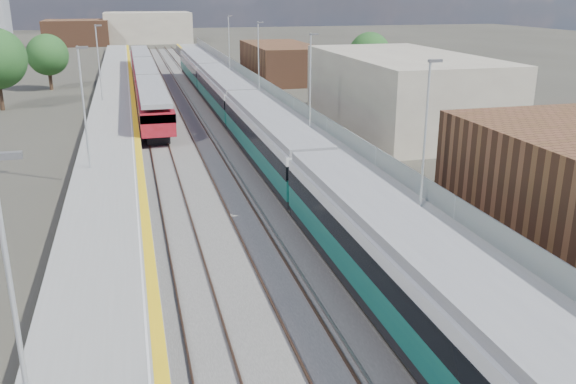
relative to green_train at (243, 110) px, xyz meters
name	(u,v)px	position (x,y,z in m)	size (l,w,h in m)	color
ground	(216,124)	(-1.50, 5.78, -2.30)	(320.00, 320.00, 0.00)	#47443A
ballast_bed	(188,120)	(-3.75, 8.28, -2.27)	(10.50, 155.00, 0.06)	#565451
tracks	(193,116)	(-3.15, 9.96, -2.19)	(8.96, 160.00, 0.17)	#4C3323
platform_right	(266,111)	(3.78, 8.27, -1.76)	(4.70, 155.00, 8.52)	slate
platform_left	(114,119)	(-10.55, 8.27, -1.78)	(4.30, 155.00, 8.52)	slate
green_train	(243,110)	(0.00, 0.00, 0.00)	(2.96, 82.44, 3.26)	black
red_train	(146,78)	(-7.00, 24.69, -0.28)	(2.70, 54.81, 3.41)	black
tree_c	(48,55)	(-18.29, 31.72, 1.96)	(4.99, 4.99, 6.76)	#382619
tree_d	(369,53)	(20.03, 22.44, 2.08)	(5.13, 5.13, 6.95)	#382619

